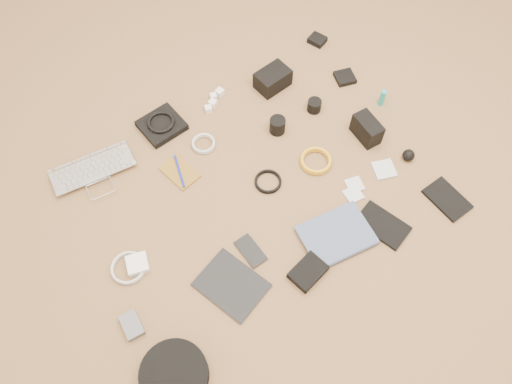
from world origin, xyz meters
TOP-DOWN VIEW (x-y plane):
  - laptop at (-0.48, 0.39)m, footprint 0.35×0.26m
  - headphone_pouch at (-0.15, 0.47)m, footprint 0.18×0.17m
  - headphones at (-0.15, 0.47)m, footprint 0.13×0.13m
  - charger_a at (0.09, 0.45)m, footprint 0.04×0.04m
  - charger_b at (0.15, 0.49)m, footprint 0.04×0.04m
  - charger_c at (0.11, 0.48)m, footprint 0.03×0.03m
  - charger_d at (0.06, 0.44)m, footprint 0.04×0.04m
  - dslr_camera at (0.36, 0.40)m, footprint 0.15×0.11m
  - lens_pouch at (0.69, 0.50)m, footprint 0.09×0.09m
  - notebook_olive at (-0.20, 0.24)m, footprint 0.12×0.16m
  - pen_blue at (-0.20, 0.24)m, footprint 0.05×0.15m
  - cable_white_a at (-0.05, 0.30)m, footprint 0.10×0.10m
  - lens_a at (0.24, 0.19)m, footprint 0.08×0.08m
  - lens_b at (0.43, 0.19)m, footprint 0.07×0.07m
  - card_reader at (0.65, 0.25)m, footprint 0.10×0.10m
  - power_brick at (-0.51, -0.02)m, footprint 0.09×0.09m
  - cable_white_b at (-0.55, -0.01)m, footprint 0.14×0.14m
  - cable_black at (0.06, 0.00)m, footprint 0.11×0.11m
  - cable_yellow at (0.27, -0.03)m, footprint 0.13×0.13m
  - flash at (0.52, -0.04)m, footprint 0.08×0.13m
  - lens_cleaner at (0.69, 0.06)m, footprint 0.03×0.03m
  - battery_charger at (-0.63, -0.20)m, footprint 0.07×0.09m
  - tablet at (-0.28, -0.27)m, footprint 0.23×0.27m
  - phone at (-0.15, -0.20)m, footprint 0.07×0.13m
  - filter_case_left at (0.30, -0.23)m, footprint 0.07×0.07m
  - filter_case_mid at (0.33, -0.19)m, footprint 0.08×0.08m
  - filter_case_right at (0.47, -0.21)m, footprint 0.11×0.11m
  - air_blower at (0.59, -0.22)m, footprint 0.06×0.06m
  - headphone_case at (-0.59, -0.42)m, footprint 0.23×0.23m
  - drive_case at (-0.03, -0.38)m, footprint 0.14×0.11m
  - paperback at (0.12, -0.42)m, footprint 0.28×0.22m
  - notebook_black_a at (0.31, -0.39)m, footprint 0.16×0.21m
  - notebook_black_b at (0.58, -0.44)m, footprint 0.11×0.17m

SIDE VIEW (x-z plane):
  - notebook_olive at x=-0.20m, z-range 0.00..0.01m
  - filter_case_mid at x=0.33m, z-range 0.00..0.01m
  - filter_case_left at x=0.30m, z-range 0.00..0.01m
  - cable_black at x=0.06m, z-range 0.00..0.01m
  - phone at x=-0.15m, z-range 0.00..0.01m
  - tablet at x=-0.28m, z-range 0.00..0.01m
  - cable_white_b at x=-0.55m, z-range 0.00..0.01m
  - cable_white_a at x=-0.05m, z-range 0.00..0.01m
  - filter_case_right at x=0.47m, z-range 0.00..0.01m
  - notebook_black_a at x=0.31m, z-range 0.00..0.01m
  - notebook_black_b at x=0.58m, z-range 0.00..0.01m
  - cable_yellow at x=0.27m, z-range 0.00..0.01m
  - card_reader at x=0.65m, z-range 0.00..0.02m
  - paperback at x=0.12m, z-range 0.00..0.02m
  - charger_c at x=0.11m, z-range 0.00..0.03m
  - battery_charger at x=-0.63m, z-range 0.00..0.03m
  - laptop at x=-0.48m, z-range 0.00..0.03m
  - pen_blue at x=-0.20m, z-range 0.01..0.02m
  - lens_pouch at x=0.69m, z-range 0.00..0.03m
  - charger_d at x=0.06m, z-range 0.00..0.03m
  - charger_a at x=0.09m, z-range 0.00..0.03m
  - charger_b at x=0.15m, z-range 0.00..0.03m
  - headphone_pouch at x=-0.15m, z-range 0.00..0.03m
  - power_brick at x=-0.51m, z-range 0.00..0.03m
  - drive_case at x=-0.03m, z-range 0.00..0.03m
  - air_blower at x=0.59m, z-range 0.00..0.05m
  - lens_b at x=0.43m, z-range 0.00..0.05m
  - headphone_case at x=-0.59m, z-range 0.00..0.06m
  - lens_a at x=0.24m, z-range 0.00..0.07m
  - headphones at x=-0.15m, z-range 0.03..0.04m
  - lens_cleaner at x=0.69m, z-range 0.00..0.08m
  - dslr_camera at x=0.36m, z-range 0.00..0.08m
  - flash at x=0.52m, z-range 0.00..0.10m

